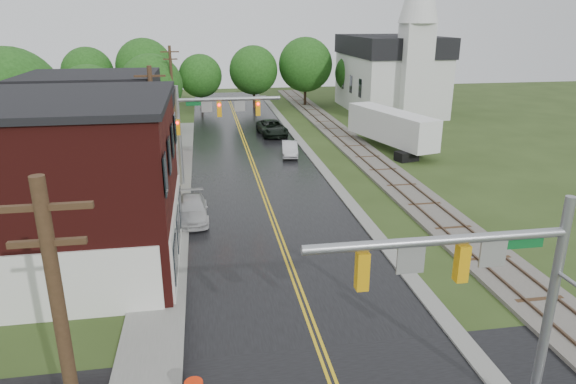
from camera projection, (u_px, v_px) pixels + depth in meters
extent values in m
cube|color=black|center=(255.00, 170.00, 41.06)|extent=(10.00, 90.00, 0.02)
cube|color=gray|center=(309.00, 152.00, 46.56)|extent=(0.80, 70.00, 0.12)
cube|color=gray|center=(173.00, 195.00, 35.43)|extent=(2.40, 50.00, 0.12)
cube|color=#45110E|center=(19.00, 191.00, 23.83)|extent=(14.00, 10.00, 8.00)
cube|color=silver|center=(177.00, 231.00, 25.73)|extent=(0.10, 9.50, 3.00)
cube|color=black|center=(3.00, 101.00, 22.49)|extent=(14.30, 10.30, 0.30)
cube|color=tan|center=(98.00, 149.00, 34.59)|extent=(8.00, 7.00, 6.40)
cube|color=#3F0F0C|center=(131.00, 135.00, 43.47)|extent=(7.00, 6.00, 4.40)
cube|color=silver|center=(388.00, 83.00, 66.34)|extent=(10.00, 16.00, 7.00)
cube|color=black|center=(391.00, 46.00, 64.82)|extent=(10.40, 16.40, 2.40)
cube|color=silver|center=(414.00, 74.00, 58.22)|extent=(3.20, 3.20, 11.00)
cube|color=#59544C|center=(357.00, 149.00, 47.23)|extent=(3.20, 80.00, 0.20)
cube|color=#4C3828|center=(350.00, 148.00, 47.08)|extent=(0.10, 80.00, 0.12)
cube|color=#4C3828|center=(365.00, 147.00, 47.30)|extent=(0.10, 80.00, 0.12)
cylinder|color=gray|center=(549.00, 315.00, 14.62)|extent=(0.28, 0.28, 7.20)
cylinder|color=gray|center=(439.00, 241.00, 13.22)|extent=(7.20, 0.26, 0.26)
cube|color=orange|center=(462.00, 263.00, 13.56)|extent=(0.32, 0.30, 1.05)
cube|color=orange|center=(362.00, 271.00, 13.14)|extent=(0.32, 0.30, 1.05)
cube|color=gray|center=(493.00, 254.00, 13.63)|extent=(0.75, 0.06, 0.75)
cube|color=gray|center=(411.00, 260.00, 13.27)|extent=(0.75, 0.06, 0.75)
cube|color=#0C5926|center=(519.00, 243.00, 13.66)|extent=(1.40, 0.04, 0.30)
cylinder|color=gray|center=(179.00, 137.00, 36.23)|extent=(0.28, 0.28, 7.20)
cylinder|color=gray|center=(229.00, 99.00, 35.94)|extent=(7.20, 0.26, 0.26)
cube|color=orange|center=(219.00, 109.00, 36.05)|extent=(0.32, 0.30, 1.05)
cube|color=orange|center=(258.00, 108.00, 36.48)|extent=(0.32, 0.30, 1.05)
cube|color=gray|center=(207.00, 107.00, 35.86)|extent=(0.75, 0.06, 0.75)
cube|color=gray|center=(240.00, 106.00, 36.21)|extent=(0.75, 0.06, 0.75)
cube|color=#0C5926|center=(196.00, 103.00, 35.66)|extent=(1.40, 0.04, 0.30)
sphere|color=#FF0C0C|center=(219.00, 105.00, 35.78)|extent=(0.20, 0.20, 0.20)
cube|color=#382616|center=(42.00, 207.00, 9.28)|extent=(1.80, 0.12, 0.12)
cube|color=#382616|center=(48.00, 243.00, 9.51)|extent=(1.40, 0.12, 0.12)
cylinder|color=#382616|center=(155.00, 141.00, 31.08)|extent=(0.28, 0.28, 9.00)
cube|color=#382616|center=(150.00, 76.00, 29.82)|extent=(1.80, 0.12, 0.12)
cube|color=#382616|center=(151.00, 88.00, 30.05)|extent=(1.40, 0.12, 0.12)
cylinder|color=#382616|center=(173.00, 92.00, 51.62)|extent=(0.28, 0.28, 9.00)
cube|color=#382616|center=(170.00, 52.00, 50.35)|extent=(1.80, 0.12, 0.12)
cube|color=#382616|center=(170.00, 59.00, 50.58)|extent=(1.40, 0.12, 0.12)
cylinder|color=black|center=(20.00, 153.00, 39.59)|extent=(0.36, 0.36, 3.42)
sphere|color=#1A4112|center=(10.00, 98.00, 38.24)|extent=(7.60, 7.60, 7.60)
sphere|color=#1A4112|center=(19.00, 108.00, 38.17)|extent=(5.32, 5.32, 5.32)
cylinder|color=black|center=(94.00, 134.00, 47.80)|extent=(0.36, 0.36, 2.70)
sphere|color=#1A4112|center=(90.00, 98.00, 46.73)|extent=(6.00, 6.00, 6.00)
sphere|color=#1A4112|center=(97.00, 104.00, 46.62)|extent=(4.20, 4.20, 4.20)
cylinder|color=black|center=(154.00, 119.00, 54.14)|extent=(0.36, 0.36, 2.88)
sphere|color=#1A4112|center=(151.00, 85.00, 53.00)|extent=(6.40, 6.40, 6.40)
sphere|color=#1A4112|center=(158.00, 91.00, 52.90)|extent=(4.48, 4.48, 4.48)
imported|color=black|center=(272.00, 128.00, 53.01)|extent=(3.01, 5.68, 1.52)
imported|color=#B7B6BC|center=(290.00, 149.00, 45.14)|extent=(1.80, 3.93, 1.25)
imported|color=silver|center=(192.00, 210.00, 30.91)|extent=(1.99, 4.56, 1.31)
cube|color=black|center=(406.00, 156.00, 43.73)|extent=(2.05, 1.63, 0.80)
cylinder|color=gray|center=(380.00, 138.00, 50.17)|extent=(0.16, 0.16, 0.80)
cube|color=silver|center=(391.00, 126.00, 47.01)|extent=(5.22, 11.27, 2.76)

